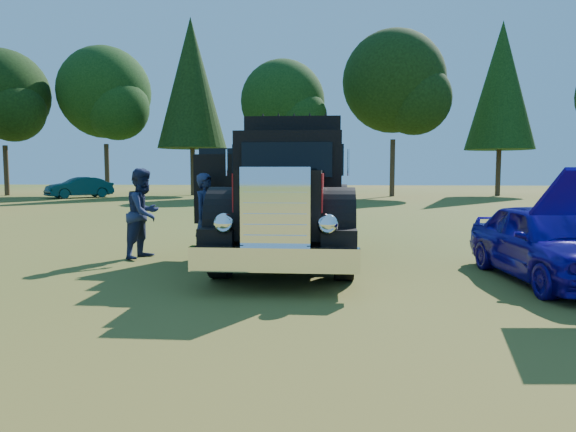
{
  "coord_description": "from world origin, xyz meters",
  "views": [
    {
      "loc": [
        -0.54,
        -8.09,
        1.84
      ],
      "look_at": [
        -1.35,
        1.87,
        0.96
      ],
      "focal_mm": 32.0,
      "sensor_mm": 36.0,
      "label": 1
    }
  ],
  "objects_px": {
    "spectator_near": "(207,216)",
    "distant_teal_car": "(80,187)",
    "diamond_t_truck": "(291,198)",
    "hotrod_coupe": "(549,242)",
    "spectator_far": "(144,213)"
  },
  "relations": [
    {
      "from": "spectator_near",
      "to": "distant_teal_car",
      "type": "height_order",
      "value": "spectator_near"
    },
    {
      "from": "spectator_far",
      "to": "hotrod_coupe",
      "type": "bearing_deg",
      "value": -87.91
    },
    {
      "from": "spectator_near",
      "to": "hotrod_coupe",
      "type": "bearing_deg",
      "value": -81.5
    },
    {
      "from": "hotrod_coupe",
      "to": "distant_teal_car",
      "type": "xyz_separation_m",
      "value": [
        -20.96,
        25.53,
        0.05
      ]
    },
    {
      "from": "hotrod_coupe",
      "to": "spectator_near",
      "type": "height_order",
      "value": "hotrod_coupe"
    },
    {
      "from": "spectator_near",
      "to": "spectator_far",
      "type": "height_order",
      "value": "spectator_far"
    },
    {
      "from": "spectator_near",
      "to": "distant_teal_car",
      "type": "relative_size",
      "value": 0.41
    },
    {
      "from": "hotrod_coupe",
      "to": "distant_teal_car",
      "type": "distance_m",
      "value": 33.03
    },
    {
      "from": "spectator_far",
      "to": "distant_teal_car",
      "type": "relative_size",
      "value": 0.44
    },
    {
      "from": "diamond_t_truck",
      "to": "spectator_near",
      "type": "distance_m",
      "value": 1.8
    },
    {
      "from": "diamond_t_truck",
      "to": "hotrod_coupe",
      "type": "relative_size",
      "value": 1.71
    },
    {
      "from": "spectator_far",
      "to": "spectator_near",
      "type": "bearing_deg",
      "value": -76.51
    },
    {
      "from": "spectator_near",
      "to": "distant_teal_car",
      "type": "bearing_deg",
      "value": 55.65
    },
    {
      "from": "spectator_near",
      "to": "distant_teal_car",
      "type": "xyz_separation_m",
      "value": [
        -14.77,
        23.83,
        -0.18
      ]
    },
    {
      "from": "diamond_t_truck",
      "to": "spectator_far",
      "type": "xyz_separation_m",
      "value": [
        -3.1,
        -0.19,
        -0.33
      ]
    }
  ]
}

